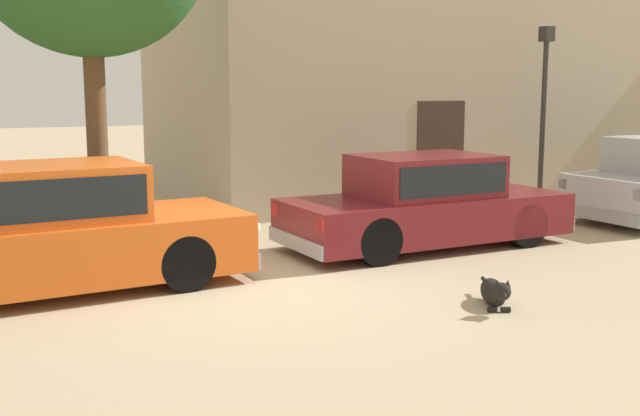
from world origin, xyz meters
name	(u,v)px	position (x,y,z in m)	size (l,w,h in m)	color
ground_plane	(257,292)	(0.00, 0.00, 0.00)	(80.00, 80.00, 0.00)	tan
parked_sedan_nearest	(53,229)	(-2.10, 1.12, 0.73)	(4.64, 2.00, 1.49)	#D15619
parked_sedan_second	(425,202)	(3.22, 1.30, 0.68)	(4.49, 1.76, 1.38)	maroon
apartment_block	(432,1)	(7.40, 7.27, 4.36)	(12.37, 6.14, 8.72)	tan
stray_dog_spotted	(494,292)	(2.09, -1.71, 0.16)	(0.53, 0.98, 0.38)	black
street_lamp	(544,92)	(7.28, 3.28, 2.27)	(0.22, 0.22, 3.50)	#2D2B28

